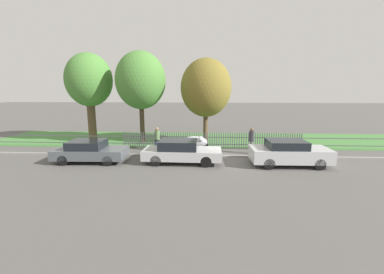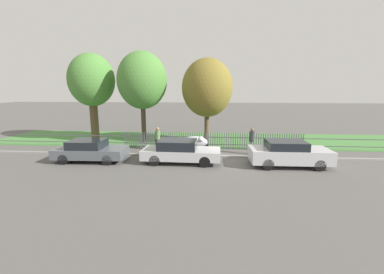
% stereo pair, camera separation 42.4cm
% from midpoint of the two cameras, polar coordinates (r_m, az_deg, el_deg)
% --- Properties ---
extents(ground_plane, '(120.00, 120.00, 0.00)m').
position_cam_midpoint_polar(ground_plane, '(15.61, 5.09, -4.59)').
color(ground_plane, '#565451').
extents(kerb_stone, '(34.78, 0.20, 0.12)m').
position_cam_midpoint_polar(kerb_stone, '(15.69, 5.09, -4.28)').
color(kerb_stone, gray).
rests_on(kerb_stone, ground).
extents(grass_strip, '(34.78, 6.50, 0.01)m').
position_cam_midpoint_polar(grass_strip, '(20.98, 4.99, -0.58)').
color(grass_strip, '#477F3D').
rests_on(grass_strip, ground).
extents(park_fence, '(34.78, 0.05, 1.13)m').
position_cam_midpoint_polar(park_fence, '(17.70, 5.08, -0.87)').
color(park_fence, '#4C4C51').
rests_on(park_fence, ground).
extents(parked_car_silver_hatchback, '(4.00, 1.91, 1.23)m').
position_cam_midpoint_polar(parked_car_silver_hatchback, '(15.78, -20.95, -2.75)').
color(parked_car_silver_hatchback, '#51565B').
rests_on(parked_car_silver_hatchback, ground).
extents(parked_car_black_saloon, '(4.37, 1.80, 1.29)m').
position_cam_midpoint_polar(parked_car_black_saloon, '(14.39, -1.77, -3.17)').
color(parked_car_black_saloon, '#BCBCC1').
rests_on(parked_car_black_saloon, ground).
extents(parked_car_navy_estate, '(4.19, 1.89, 1.39)m').
position_cam_midpoint_polar(parked_car_navy_estate, '(14.77, 21.43, -3.35)').
color(parked_car_navy_estate, '#BCBCC1').
rests_on(parked_car_navy_estate, ground).
extents(covered_motorcycle, '(1.91, 0.73, 1.05)m').
position_cam_midpoint_polar(covered_motorcycle, '(16.78, 1.44, -1.19)').
color(covered_motorcycle, black).
rests_on(covered_motorcycle, ground).
extents(tree_nearest_kerb, '(3.55, 3.55, 6.80)m').
position_cam_midpoint_polar(tree_nearest_kerb, '(21.81, -20.89, 11.56)').
color(tree_nearest_kerb, brown).
rests_on(tree_nearest_kerb, ground).
extents(tree_behind_motorcycle, '(3.71, 3.71, 6.84)m').
position_cam_midpoint_polar(tree_behind_motorcycle, '(19.91, -10.40, 12.22)').
color(tree_behind_motorcycle, '#473828').
rests_on(tree_behind_motorcycle, ground).
extents(tree_mid_park, '(3.74, 3.74, 6.31)m').
position_cam_midpoint_polar(tree_mid_park, '(19.29, 4.03, 10.82)').
color(tree_mid_park, brown).
rests_on(tree_mid_park, ground).
extents(pedestrian_near_fence, '(0.35, 0.39, 1.69)m').
position_cam_midpoint_polar(pedestrian_near_fence, '(16.58, 13.85, -0.56)').
color(pedestrian_near_fence, slate).
rests_on(pedestrian_near_fence, ground).
extents(pedestrian_by_lamp, '(0.37, 0.34, 1.58)m').
position_cam_midpoint_polar(pedestrian_by_lamp, '(17.25, -6.92, -0.09)').
color(pedestrian_by_lamp, '#2D3351').
rests_on(pedestrian_by_lamp, ground).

